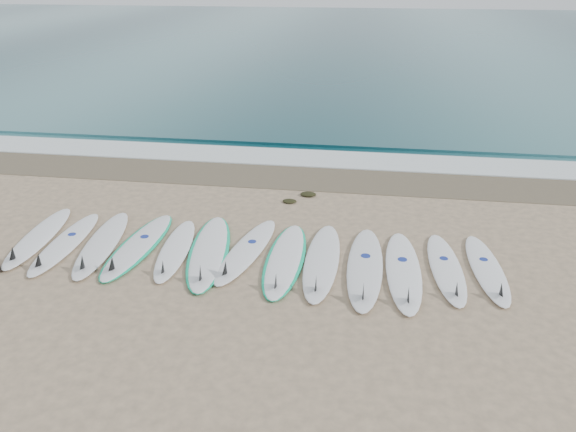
# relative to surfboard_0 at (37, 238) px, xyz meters

# --- Properties ---
(ground) EXTENTS (120.00, 120.00, 0.00)m
(ground) POSITION_rel_surfboard_0_xyz_m (4.04, 0.01, -0.06)
(ground) COLOR #9C8365
(ocean) EXTENTS (120.00, 55.00, 0.03)m
(ocean) POSITION_rel_surfboard_0_xyz_m (4.04, 32.51, -0.04)
(ocean) COLOR #21565D
(ocean) RESTS_ON ground
(wet_sand_band) EXTENTS (120.00, 1.80, 0.01)m
(wet_sand_band) POSITION_rel_surfboard_0_xyz_m (4.04, 4.11, -0.05)
(wet_sand_band) COLOR brown
(wet_sand_band) RESTS_ON ground
(foam_band) EXTENTS (120.00, 1.40, 0.04)m
(foam_band) POSITION_rel_surfboard_0_xyz_m (4.04, 5.51, -0.04)
(foam_band) COLOR silver
(foam_band) RESTS_ON ground
(wave_crest) EXTENTS (120.00, 1.00, 0.10)m
(wave_crest) POSITION_rel_surfboard_0_xyz_m (4.04, 7.01, -0.01)
(wave_crest) COLOR #21565D
(wave_crest) RESTS_ON ground
(surfboard_0) EXTENTS (0.81, 2.67, 0.34)m
(surfboard_0) POSITION_rel_surfboard_0_xyz_m (0.00, 0.00, 0.00)
(surfboard_0) COLOR white
(surfboard_0) RESTS_ON ground
(surfboard_1) EXTENTS (0.64, 2.62, 0.33)m
(surfboard_1) POSITION_rel_surfboard_0_xyz_m (0.62, -0.16, -0.00)
(surfboard_1) COLOR white
(surfboard_1) RESTS_ON ground
(surfboard_2) EXTENTS (0.94, 2.80, 0.35)m
(surfboard_2) POSITION_rel_surfboard_0_xyz_m (1.31, -0.09, 0.00)
(surfboard_2) COLOR white
(surfboard_2) RESTS_ON ground
(surfboard_3) EXTENTS (0.79, 2.76, 0.35)m
(surfboard_3) POSITION_rel_surfboard_0_xyz_m (1.99, -0.03, -0.01)
(surfboard_3) COLOR white
(surfboard_3) RESTS_ON ground
(surfboard_4) EXTENTS (0.76, 2.48, 0.31)m
(surfboard_4) POSITION_rel_surfboard_0_xyz_m (2.72, -0.10, -0.00)
(surfboard_4) COLOR white
(surfboard_4) RESTS_ON ground
(surfboard_5) EXTENTS (1.14, 3.00, 0.37)m
(surfboard_5) POSITION_rel_surfboard_0_xyz_m (3.34, -0.06, -0.00)
(surfboard_5) COLOR white
(surfboard_5) RESTS_ON ground
(surfboard_6) EXTENTS (0.97, 2.71, 0.34)m
(surfboard_6) POSITION_rel_surfboard_0_xyz_m (3.99, 0.05, 0.00)
(surfboard_6) COLOR white
(surfboard_6) RESTS_ON ground
(surfboard_7) EXTENTS (0.68, 2.77, 0.35)m
(surfboard_7) POSITION_rel_surfboard_0_xyz_m (4.73, -0.14, -0.01)
(surfboard_7) COLOR white
(surfboard_7) RESTS_ON ground
(surfboard_8) EXTENTS (0.60, 2.84, 0.36)m
(surfboard_8) POSITION_rel_surfboard_0_xyz_m (5.37, -0.15, 0.00)
(surfboard_8) COLOR white
(surfboard_8) RESTS_ON ground
(surfboard_9) EXTENTS (0.63, 2.91, 0.37)m
(surfboard_9) POSITION_rel_surfboard_0_xyz_m (6.11, -0.25, 0.01)
(surfboard_9) COLOR white
(surfboard_9) RESTS_ON ground
(surfboard_10) EXTENTS (0.66, 2.82, 0.36)m
(surfboard_10) POSITION_rel_surfboard_0_xyz_m (6.75, -0.27, 0.00)
(surfboard_10) COLOR white
(surfboard_10) RESTS_ON ground
(surfboard_11) EXTENTS (0.67, 2.54, 0.32)m
(surfboard_11) POSITION_rel_surfboard_0_xyz_m (7.48, -0.07, -0.00)
(surfboard_11) COLOR white
(surfboard_11) RESTS_ON ground
(surfboard_12) EXTENTS (0.65, 2.48, 0.31)m
(surfboard_12) POSITION_rel_surfboard_0_xyz_m (8.16, 0.01, -0.00)
(surfboard_12) COLOR white
(surfboard_12) RESTS_ON ground
(seaweed_near) EXTENTS (0.31, 0.24, 0.06)m
(seaweed_near) POSITION_rel_surfboard_0_xyz_m (4.42, 2.51, -0.03)
(seaweed_near) COLOR black
(seaweed_near) RESTS_ON ground
(seaweed_far) EXTENTS (0.36, 0.28, 0.07)m
(seaweed_far) POSITION_rel_surfboard_0_xyz_m (4.78, 2.96, -0.02)
(seaweed_far) COLOR black
(seaweed_far) RESTS_ON ground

